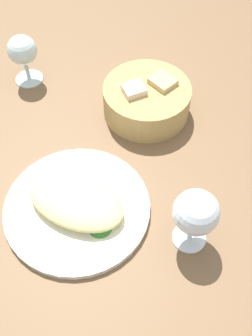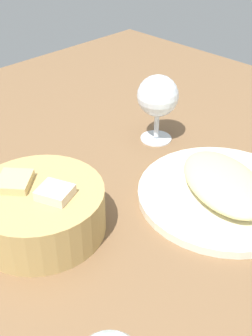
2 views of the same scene
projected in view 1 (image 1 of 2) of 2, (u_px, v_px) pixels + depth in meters
The scene contains 7 objects.
ground_plane at pixel (109, 152), 87.23cm from camera, with size 140.00×140.00×2.00cm, color brown.
plate at pixel (77, 208), 77.16cm from camera, with size 27.74×27.74×1.40cm, color white.
omelette at pixel (76, 201), 75.13cm from camera, with size 18.85×11.45×3.60cm, color #E8D88A.
lettuce_garnish at pixel (100, 225), 73.25cm from camera, with size 4.54×4.54×1.71cm, color #3C8830.
bread_basket at pixel (147, 99), 89.96cm from camera, with size 19.27×19.27×8.55cm.
wine_glass_near at pixel (196, 214), 66.95cm from camera, with size 7.97×7.97×13.44cm.
wine_glass_far at pixel (23, 52), 92.86cm from camera, with size 6.86×6.86×12.15cm.
Camera 1 is at (1.67, -54.07, 67.61)cm, focal length 43.44 mm.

